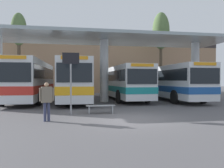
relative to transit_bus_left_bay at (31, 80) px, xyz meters
name	(u,v)px	position (x,y,z in m)	size (l,w,h in m)	color
ground_plane	(130,120)	(6.32, -10.18, -1.92)	(100.00, 100.00, 0.00)	#565456
townhouse_backdrop	(92,56)	(6.32, 11.86, 3.48)	(40.00, 0.58, 9.26)	#9E7A5B
station_canopy	(104,45)	(6.32, -1.44, 2.98)	(22.16, 6.11, 5.60)	silver
transit_bus_left_bay	(31,80)	(0.00, 0.00, 0.00)	(3.02, 11.54, 3.44)	silver
transit_bus_center_bay	(74,80)	(3.77, -0.17, -0.01)	(2.72, 12.10, 3.42)	silver
transit_bus_right_bay	(122,81)	(8.35, 0.37, -0.17)	(3.00, 11.23, 3.09)	silver
transit_bus_far_right_bay	(170,81)	(12.72, -0.78, -0.15)	(2.73, 11.19, 3.14)	silver
waiting_bench_far_platform	(101,107)	(5.20, -8.07, -1.58)	(1.62, 0.44, 0.46)	gray
info_sign_platform	(71,71)	(3.57, -8.22, 0.45)	(0.90, 0.09, 3.34)	gray
pedestrian_waiting	(47,98)	(2.52, -9.98, -0.84)	(0.65, 0.35, 1.76)	#333856
poplar_tree_behind_left	(19,32)	(-2.91, 8.28, 5.88)	(1.84, 1.84, 10.15)	#473A2B
poplar_tree_behind_right	(161,32)	(15.61, 8.42, 6.58)	(2.32, 2.32, 11.23)	#473A2B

